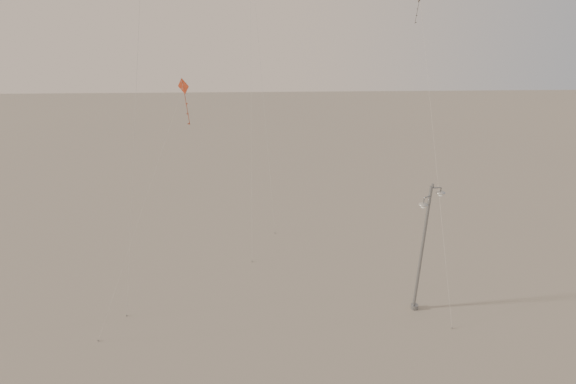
{
  "coord_description": "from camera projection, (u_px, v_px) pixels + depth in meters",
  "views": [
    {
      "loc": [
        -0.17,
        -18.59,
        17.28
      ],
      "look_at": [
        0.75,
        5.0,
        7.48
      ],
      "focal_mm": 28.0,
      "sensor_mm": 36.0,
      "label": 1
    }
  ],
  "objects": [
    {
      "name": "ground",
      "position": [
        278.0,
        358.0,
        23.78
      ],
      "size": [
        160.0,
        160.0,
        0.0
      ],
      "primitive_type": "plane",
      "color": "gray",
      "rests_on": "ground"
    },
    {
      "name": "street_lamp",
      "position": [
        423.0,
        246.0,
        25.98
      ],
      "size": [
        1.53,
        0.87,
        8.28
      ],
      "color": "gray",
      "rests_on": "ground"
    },
    {
      "name": "kite_3",
      "position": [
        166.0,
        142.0,
        21.2
      ],
      "size": [
        6.19,
        0.79,
        14.3
      ],
      "rotation": [
        0.0,
        0.0,
        -0.41
      ],
      "color": "#9C2F16",
      "rests_on": "ground"
    },
    {
      "name": "kite_4",
      "position": [
        426.0,
        60.0,
        30.59
      ],
      "size": [
        0.56,
        14.2,
        18.26
      ],
      "rotation": [
        0.0,
        0.0,
        2.13
      ],
      "color": "#282421",
      "rests_on": "ground"
    }
  ]
}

